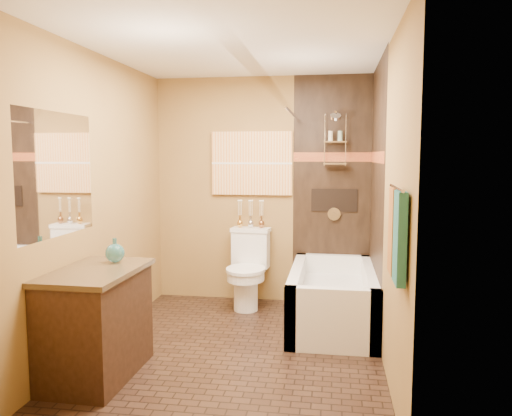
% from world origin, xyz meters
% --- Properties ---
extents(floor, '(3.00, 3.00, 0.00)m').
position_xyz_m(floor, '(0.00, 0.00, 0.00)').
color(floor, black).
rests_on(floor, ground).
extents(wall_left, '(0.02, 3.00, 2.50)m').
position_xyz_m(wall_left, '(-1.20, 0.00, 1.25)').
color(wall_left, olive).
rests_on(wall_left, floor).
extents(wall_right, '(0.02, 3.00, 2.50)m').
position_xyz_m(wall_right, '(1.20, 0.00, 1.25)').
color(wall_right, olive).
rests_on(wall_right, floor).
extents(wall_back, '(2.40, 0.02, 2.50)m').
position_xyz_m(wall_back, '(0.00, 1.50, 1.25)').
color(wall_back, olive).
rests_on(wall_back, floor).
extents(wall_front, '(2.40, 0.02, 2.50)m').
position_xyz_m(wall_front, '(0.00, -1.50, 1.25)').
color(wall_front, olive).
rests_on(wall_front, floor).
extents(ceiling, '(3.00, 3.00, 0.00)m').
position_xyz_m(ceiling, '(0.00, 0.00, 2.50)').
color(ceiling, silver).
rests_on(ceiling, wall_back).
extents(alcove_tile_back, '(0.85, 0.01, 2.50)m').
position_xyz_m(alcove_tile_back, '(0.78, 1.49, 1.25)').
color(alcove_tile_back, black).
rests_on(alcove_tile_back, wall_back).
extents(alcove_tile_right, '(0.01, 1.50, 2.50)m').
position_xyz_m(alcove_tile_right, '(1.19, 0.75, 1.25)').
color(alcove_tile_right, black).
rests_on(alcove_tile_right, wall_right).
extents(mosaic_band_back, '(0.85, 0.01, 0.10)m').
position_xyz_m(mosaic_band_back, '(0.78, 1.48, 1.62)').
color(mosaic_band_back, maroon).
rests_on(mosaic_band_back, alcove_tile_back).
extents(mosaic_band_right, '(0.01, 1.50, 0.10)m').
position_xyz_m(mosaic_band_right, '(1.18, 0.75, 1.62)').
color(mosaic_band_right, maroon).
rests_on(mosaic_band_right, alcove_tile_right).
extents(alcove_niche, '(0.50, 0.01, 0.25)m').
position_xyz_m(alcove_niche, '(0.80, 1.48, 1.15)').
color(alcove_niche, black).
rests_on(alcove_niche, alcove_tile_back).
extents(shower_fixtures, '(0.24, 0.33, 1.16)m').
position_xyz_m(shower_fixtures, '(0.80, 1.38, 1.67)').
color(shower_fixtures, silver).
rests_on(shower_fixtures, floor).
extents(curtain_rod, '(0.03, 1.55, 0.03)m').
position_xyz_m(curtain_rod, '(0.40, 0.75, 2.02)').
color(curtain_rod, silver).
rests_on(curtain_rod, wall_back).
extents(towel_bar, '(0.02, 0.55, 0.02)m').
position_xyz_m(towel_bar, '(1.15, -1.05, 1.45)').
color(towel_bar, silver).
rests_on(towel_bar, wall_right).
extents(towel_teal, '(0.05, 0.22, 0.52)m').
position_xyz_m(towel_teal, '(1.16, -1.18, 1.18)').
color(towel_teal, '#1C6058').
rests_on(towel_teal, towel_bar).
extents(towel_rust, '(0.05, 0.22, 0.52)m').
position_xyz_m(towel_rust, '(1.16, -0.92, 1.18)').
color(towel_rust, '#915D1A').
rests_on(towel_rust, towel_bar).
extents(sunset_painting, '(0.90, 0.04, 0.70)m').
position_xyz_m(sunset_painting, '(-0.11, 1.48, 1.55)').
color(sunset_painting, orange).
rests_on(sunset_painting, wall_back).
extents(vanity_mirror, '(0.01, 1.00, 0.90)m').
position_xyz_m(vanity_mirror, '(-1.19, -0.66, 1.50)').
color(vanity_mirror, white).
rests_on(vanity_mirror, wall_left).
extents(bathtub, '(0.80, 1.50, 0.55)m').
position_xyz_m(bathtub, '(0.80, 0.75, 0.22)').
color(bathtub, white).
rests_on(bathtub, floor).
extents(toilet, '(0.44, 0.64, 0.84)m').
position_xyz_m(toilet, '(-0.11, 1.20, 0.42)').
color(toilet, white).
rests_on(toilet, floor).
extents(vanity, '(0.57, 0.92, 0.81)m').
position_xyz_m(vanity, '(-0.92, -0.66, 0.41)').
color(vanity, black).
rests_on(vanity, floor).
extents(teal_bottle, '(0.19, 0.19, 0.23)m').
position_xyz_m(teal_bottle, '(-0.87, -0.42, 0.90)').
color(teal_bottle, '#256F71').
rests_on(teal_bottle, vanity).
extents(bud_vases, '(0.30, 0.06, 0.30)m').
position_xyz_m(bud_vases, '(-0.11, 1.39, 1.00)').
color(bud_vases, gold).
rests_on(bud_vases, toilet).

